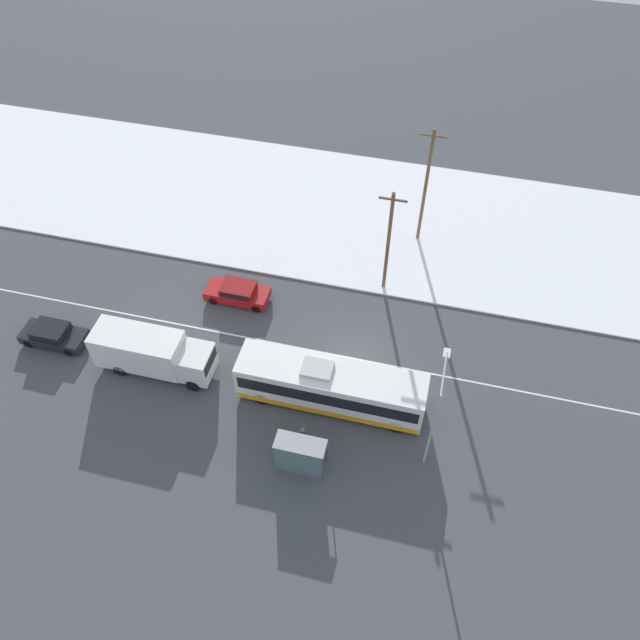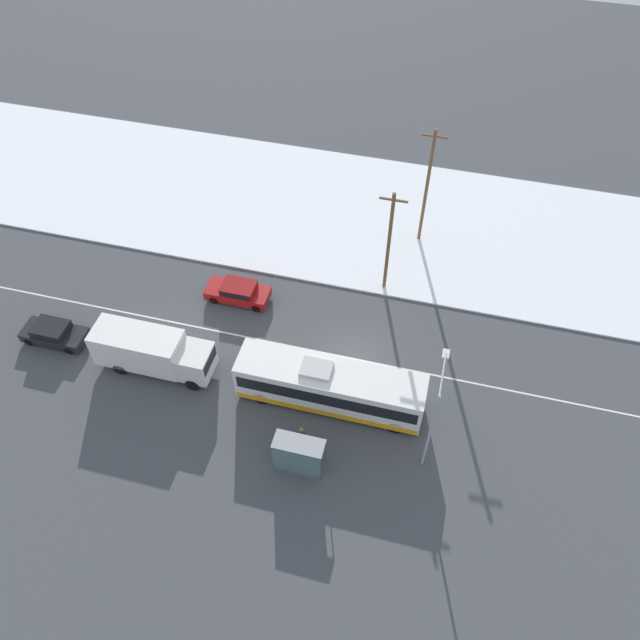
{
  "view_description": "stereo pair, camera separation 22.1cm",
  "coord_description": "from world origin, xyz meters",
  "px_view_note": "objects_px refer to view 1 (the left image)",
  "views": [
    {
      "loc": [
        3.72,
        -23.99,
        32.1
      ],
      "look_at": [
        -2.58,
        1.49,
        1.4
      ],
      "focal_mm": 35.0,
      "sensor_mm": 36.0,
      "label": 1
    },
    {
      "loc": [
        3.93,
        -23.94,
        32.1
      ],
      "look_at": [
        -2.58,
        1.49,
        1.4
      ],
      "focal_mm": 35.0,
      "sensor_mm": 36.0,
      "label": 2
    }
  ],
  "objects_px": {
    "sedan_car": "(238,292)",
    "bus_shelter": "(299,455)",
    "pedestrian_at_stop": "(303,435)",
    "utility_pole_snowlot": "(426,186)",
    "streetlamp": "(436,410)",
    "box_truck": "(151,352)",
    "city_bus": "(331,386)",
    "parked_car_near_truck": "(53,334)",
    "utility_pole_roadside": "(388,242)"
  },
  "relations": [
    {
      "from": "box_truck",
      "to": "city_bus",
      "type": "bearing_deg",
      "value": 1.15
    },
    {
      "from": "parked_car_near_truck",
      "to": "bus_shelter",
      "type": "relative_size",
      "value": 1.5
    },
    {
      "from": "box_truck",
      "to": "utility_pole_snowlot",
      "type": "bearing_deg",
      "value": 48.1
    },
    {
      "from": "parked_car_near_truck",
      "to": "streetlamp",
      "type": "relative_size",
      "value": 0.62
    },
    {
      "from": "utility_pole_snowlot",
      "to": "streetlamp",
      "type": "bearing_deg",
      "value": -80.56
    },
    {
      "from": "pedestrian_at_stop",
      "to": "streetlamp",
      "type": "relative_size",
      "value": 0.24
    },
    {
      "from": "parked_car_near_truck",
      "to": "pedestrian_at_stop",
      "type": "distance_m",
      "value": 18.06
    },
    {
      "from": "box_truck",
      "to": "sedan_car",
      "type": "height_order",
      "value": "box_truck"
    },
    {
      "from": "box_truck",
      "to": "sedan_car",
      "type": "relative_size",
      "value": 1.71
    },
    {
      "from": "streetlamp",
      "to": "pedestrian_at_stop",
      "type": "bearing_deg",
      "value": -170.46
    },
    {
      "from": "streetlamp",
      "to": "utility_pole_snowlot",
      "type": "distance_m",
      "value": 18.2
    },
    {
      "from": "city_bus",
      "to": "bus_shelter",
      "type": "distance_m",
      "value": 4.92
    },
    {
      "from": "utility_pole_roadside",
      "to": "sedan_car",
      "type": "bearing_deg",
      "value": -159.52
    },
    {
      "from": "city_bus",
      "to": "box_truck",
      "type": "height_order",
      "value": "city_bus"
    },
    {
      "from": "bus_shelter",
      "to": "streetlamp",
      "type": "relative_size",
      "value": 0.41
    },
    {
      "from": "bus_shelter",
      "to": "utility_pole_roadside",
      "type": "xyz_separation_m",
      "value": [
        2.08,
        15.06,
        2.67
      ]
    },
    {
      "from": "sedan_car",
      "to": "streetlamp",
      "type": "xyz_separation_m",
      "value": [
        14.2,
        -8.7,
        3.66
      ]
    },
    {
      "from": "utility_pole_roadside",
      "to": "streetlamp",
      "type": "bearing_deg",
      "value": -69.41
    },
    {
      "from": "utility_pole_roadside",
      "to": "utility_pole_snowlot",
      "type": "height_order",
      "value": "utility_pole_snowlot"
    },
    {
      "from": "box_truck",
      "to": "sedan_car",
      "type": "xyz_separation_m",
      "value": [
        3.2,
        6.83,
        -0.87
      ]
    },
    {
      "from": "sedan_car",
      "to": "streetlamp",
      "type": "bearing_deg",
      "value": 148.51
    },
    {
      "from": "parked_car_near_truck",
      "to": "bus_shelter",
      "type": "xyz_separation_m",
      "value": [
        17.97,
        -5.02,
        0.91
      ]
    },
    {
      "from": "city_bus",
      "to": "box_truck",
      "type": "relative_size",
      "value": 1.5
    },
    {
      "from": "sedan_car",
      "to": "parked_car_near_truck",
      "type": "height_order",
      "value": "sedan_car"
    },
    {
      "from": "sedan_car",
      "to": "parked_car_near_truck",
      "type": "relative_size",
      "value": 1.04
    },
    {
      "from": "sedan_car",
      "to": "utility_pole_snowlot",
      "type": "relative_size",
      "value": 0.46
    },
    {
      "from": "utility_pole_roadside",
      "to": "utility_pole_snowlot",
      "type": "xyz_separation_m",
      "value": [
        1.63,
        5.67,
        0.59
      ]
    },
    {
      "from": "bus_shelter",
      "to": "utility_pole_roadside",
      "type": "relative_size",
      "value": 0.34
    },
    {
      "from": "pedestrian_at_stop",
      "to": "city_bus",
      "type": "bearing_deg",
      "value": 75.21
    },
    {
      "from": "bus_shelter",
      "to": "utility_pole_snowlot",
      "type": "distance_m",
      "value": 21.3
    },
    {
      "from": "parked_car_near_truck",
      "to": "utility_pole_roadside",
      "type": "height_order",
      "value": "utility_pole_roadside"
    },
    {
      "from": "pedestrian_at_stop",
      "to": "utility_pole_snowlot",
      "type": "xyz_separation_m",
      "value": [
        3.95,
        19.11,
        3.94
      ]
    },
    {
      "from": "streetlamp",
      "to": "sedan_car",
      "type": "bearing_deg",
      "value": 148.51
    },
    {
      "from": "bus_shelter",
      "to": "pedestrian_at_stop",
      "type": "bearing_deg",
      "value": 98.5
    },
    {
      "from": "parked_car_near_truck",
      "to": "streetlamp",
      "type": "distance_m",
      "value": 25.04
    },
    {
      "from": "city_bus",
      "to": "bus_shelter",
      "type": "bearing_deg",
      "value": -97.27
    },
    {
      "from": "box_truck",
      "to": "utility_pole_snowlot",
      "type": "distance_m",
      "value": 21.85
    },
    {
      "from": "parked_car_near_truck",
      "to": "pedestrian_at_stop",
      "type": "relative_size",
      "value": 2.59
    },
    {
      "from": "sedan_car",
      "to": "utility_pole_roadside",
      "type": "height_order",
      "value": "utility_pole_roadside"
    },
    {
      "from": "sedan_car",
      "to": "bus_shelter",
      "type": "height_order",
      "value": "bus_shelter"
    },
    {
      "from": "pedestrian_at_stop",
      "to": "streetlamp",
      "type": "bearing_deg",
      "value": 9.54
    },
    {
      "from": "pedestrian_at_stop",
      "to": "bus_shelter",
      "type": "bearing_deg",
      "value": -81.5
    },
    {
      "from": "city_bus",
      "to": "bus_shelter",
      "type": "height_order",
      "value": "city_bus"
    },
    {
      "from": "sedan_car",
      "to": "bus_shelter",
      "type": "bearing_deg",
      "value": 123.2
    },
    {
      "from": "city_bus",
      "to": "parked_car_near_truck",
      "type": "xyz_separation_m",
      "value": [
        -18.6,
        0.15,
        -0.76
      ]
    },
    {
      "from": "pedestrian_at_stop",
      "to": "utility_pole_roadside",
      "type": "bearing_deg",
      "value": 80.22
    },
    {
      "from": "city_bus",
      "to": "streetlamp",
      "type": "distance_m",
      "value": 7.05
    },
    {
      "from": "city_bus",
      "to": "sedan_car",
      "type": "height_order",
      "value": "city_bus"
    },
    {
      "from": "box_truck",
      "to": "parked_car_near_truck",
      "type": "bearing_deg",
      "value": 177.04
    },
    {
      "from": "pedestrian_at_stop",
      "to": "streetlamp",
      "type": "xyz_separation_m",
      "value": [
        6.93,
        1.16,
        3.43
      ]
    }
  ]
}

